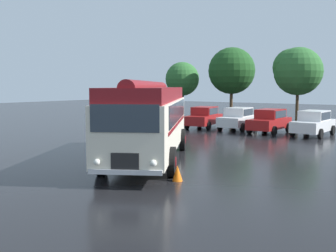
{
  "coord_description": "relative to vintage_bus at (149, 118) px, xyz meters",
  "views": [
    {
      "loc": [
        10.21,
        -13.71,
        3.27
      ],
      "look_at": [
        -0.18,
        1.47,
        1.4
      ],
      "focal_mm": 42.0,
      "sensor_mm": 36.0,
      "label": 1
    }
  ],
  "objects": [
    {
      "name": "car_near_left",
      "position": [
        -4.64,
        13.3,
        -1.05
      ],
      "size": [
        2.41,
        4.4,
        1.66
      ],
      "color": "maroon",
      "rests_on": "ground"
    },
    {
      "name": "tree_left_of_centre",
      "position": [
        -6.29,
        21.62,
        2.86
      ],
      "size": [
        4.54,
        4.54,
        7.04
      ],
      "color": "#4C3823",
      "rests_on": "ground"
    },
    {
      "name": "tree_far_left",
      "position": [
        -11.55,
        21.15,
        2.06
      ],
      "size": [
        3.5,
        3.5,
        5.77
      ],
      "color": "#4C3823",
      "rests_on": "ground"
    },
    {
      "name": "tree_centre",
      "position": [
        -0.11,
        21.83,
        2.81
      ],
      "size": [
        4.36,
        4.27,
        6.72
      ],
      "color": "#4C3823",
      "rests_on": "ground"
    },
    {
      "name": "ground_plane",
      "position": [
        0.18,
        0.04,
        -1.89
      ],
      "size": [
        120.0,
        120.0,
        0.0
      ],
      "primitive_type": "plane",
      "color": "black"
    },
    {
      "name": "vintage_bus",
      "position": [
        0.0,
        0.0,
        0.0
      ],
      "size": [
        6.98,
        10.03,
        3.49
      ],
      "color": "silver",
      "rests_on": "ground"
    },
    {
      "name": "car_mid_left",
      "position": [
        -1.9,
        13.64,
        -1.05
      ],
      "size": [
        2.11,
        4.27,
        1.66
      ],
      "color": "silver",
      "rests_on": "ground"
    },
    {
      "name": "car_mid_right",
      "position": [
        0.76,
        13.05,
        -1.05
      ],
      "size": [
        2.11,
        4.27,
        1.66
      ],
      "color": "maroon",
      "rests_on": "ground"
    },
    {
      "name": "traffic_cone",
      "position": [
        3.12,
        -2.48,
        -1.62
      ],
      "size": [
        0.36,
        0.36,
        0.55
      ],
      "primitive_type": "cone",
      "color": "orange",
      "rests_on": "ground"
    },
    {
      "name": "car_far_right",
      "position": [
        3.74,
        13.11,
        -1.05
      ],
      "size": [
        2.17,
        4.3,
        1.66
      ],
      "color": "silver",
      "rests_on": "ground"
    }
  ]
}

